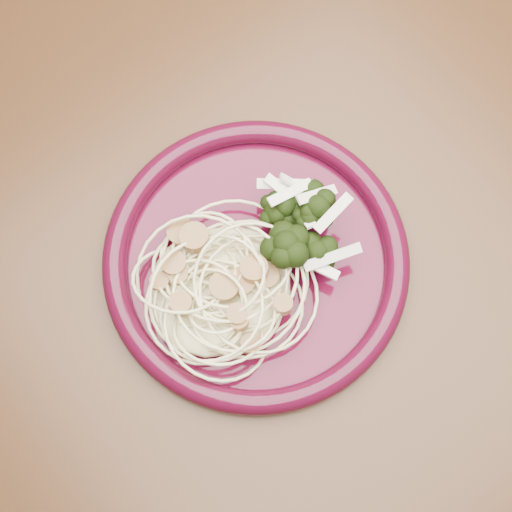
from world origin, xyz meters
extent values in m
plane|color=brown|center=(0.00, 0.00, 0.00)|extent=(3.50, 3.50, 0.00)
cube|color=#472814|center=(0.00, 0.00, 0.73)|extent=(1.20, 0.80, 0.04)
cylinder|color=#43071C|center=(-0.04, -0.08, 0.75)|extent=(0.28, 0.28, 0.01)
torus|color=#430A1E|center=(-0.04, -0.08, 0.76)|extent=(0.29, 0.29, 0.02)
ellipsoid|color=#F8F0B0|center=(-0.08, -0.08, 0.77)|extent=(0.14, 0.12, 0.03)
ellipsoid|color=black|center=(0.01, -0.07, 0.78)|extent=(0.09, 0.13, 0.04)
camera|label=1|loc=(-0.15, -0.22, 1.35)|focal=50.00mm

